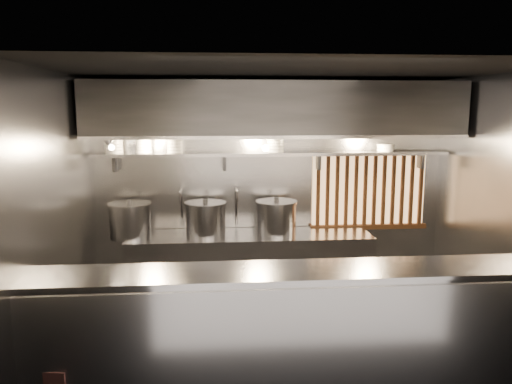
{
  "coord_description": "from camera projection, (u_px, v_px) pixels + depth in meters",
  "views": [
    {
      "loc": [
        -0.73,
        -4.86,
        2.44
      ],
      "look_at": [
        -0.27,
        0.55,
        1.53
      ],
      "focal_mm": 35.0,
      "sensor_mm": 36.0,
      "label": 1
    }
  ],
  "objects": [
    {
      "name": "faucet_right",
      "position": [
        237.0,
        199.0,
        6.33
      ],
      "size": [
        0.04,
        0.3,
        0.5
      ],
      "color": "silver",
      "rests_on": "wall_back"
    },
    {
      "name": "pendant_bulb",
      "position": [
        266.0,
        148.0,
        6.09
      ],
      "size": [
        0.09,
        0.09,
        0.19
      ],
      "color": "#2D2D30",
      "rests_on": "exhaust_hood"
    },
    {
      "name": "bowl_stack_1",
      "position": [
        144.0,
        146.0,
        6.08
      ],
      "size": [
        0.21,
        0.21,
        0.17
      ],
      "color": "silver",
      "rests_on": "bowl_shelf"
    },
    {
      "name": "stock_pot_mid",
      "position": [
        206.0,
        219.0,
        6.11
      ],
      "size": [
        0.52,
        0.52,
        0.45
      ],
      "rotation": [
        0.0,
        0.0,
        0.03
      ],
      "color": "#A0A0A6",
      "rests_on": "cooking_bench"
    },
    {
      "name": "stock_pot_left",
      "position": [
        130.0,
        220.0,
        6.01
      ],
      "size": [
        0.53,
        0.53,
        0.46
      ],
      "rotation": [
        0.0,
        0.0,
        0.01
      ],
      "color": "#A0A0A6",
      "rests_on": "cooking_bench"
    },
    {
      "name": "heat_lamp",
      "position": [
        109.0,
        142.0,
        5.58
      ],
      "size": [
        0.25,
        0.35,
        0.2
      ],
      "color": "#A0A0A6",
      "rests_on": "exhaust_hood"
    },
    {
      "name": "serving_counter",
      "position": [
        303.0,
        333.0,
        4.21
      ],
      "size": [
        4.5,
        0.56,
        1.13
      ],
      "color": "#A0A0A6",
      "rests_on": "floor"
    },
    {
      "name": "wall_right",
      "position": [
        501.0,
        210.0,
        5.2
      ],
      "size": [
        0.0,
        3.0,
        3.0
      ],
      "primitive_type": "plane",
      "rotation": [
        1.57,
        0.0,
        -1.57
      ],
      "color": "gray",
      "rests_on": "floor"
    },
    {
      "name": "bowl_stack_4",
      "position": [
        385.0,
        148.0,
        6.34
      ],
      "size": [
        0.22,
        0.22,
        0.09
      ],
      "color": "silver",
      "rests_on": "bowl_shelf"
    },
    {
      "name": "wood_screen",
      "position": [
        369.0,
        190.0,
        6.55
      ],
      "size": [
        1.56,
        0.09,
        1.04
      ],
      "color": "#F5B66E",
      "rests_on": "wall_back"
    },
    {
      "name": "wall_back",
      "position": [
        271.0,
        189.0,
        6.48
      ],
      "size": [
        4.5,
        0.0,
        4.5
      ],
      "primitive_type": "plane",
      "rotation": [
        1.57,
        0.0,
        0.0
      ],
      "color": "gray",
      "rests_on": "floor"
    },
    {
      "name": "bowl_shelf",
      "position": [
        272.0,
        154.0,
        6.23
      ],
      "size": [
        4.4,
        0.34,
        0.04
      ],
      "primitive_type": "cube",
      "color": "#A0A0A6",
      "rests_on": "wall_back"
    },
    {
      "name": "ceiling",
      "position": [
        289.0,
        70.0,
        4.78
      ],
      "size": [
        4.5,
        4.5,
        0.0
      ],
      "primitive_type": "plane",
      "rotation": [
        3.14,
        0.0,
        0.0
      ],
      "color": "black",
      "rests_on": "wall_back"
    },
    {
      "name": "exhaust_hood",
      "position": [
        275.0,
        110.0,
        5.92
      ],
      "size": [
        4.4,
        0.81,
        0.65
      ],
      "color": "#2D2D30",
      "rests_on": "ceiling"
    },
    {
      "name": "faucet_left",
      "position": [
        181.0,
        200.0,
        6.27
      ],
      "size": [
        0.04,
        0.3,
        0.5
      ],
      "color": "silver",
      "rests_on": "wall_back"
    },
    {
      "name": "wall_left",
      "position": [
        57.0,
        217.0,
        4.82
      ],
      "size": [
        0.0,
        3.0,
        3.0
      ],
      "primitive_type": "plane",
      "rotation": [
        1.57,
        0.0,
        1.57
      ],
      "color": "gray",
      "rests_on": "floor"
    },
    {
      "name": "bowl_stack_0",
      "position": [
        114.0,
        146.0,
        6.05
      ],
      "size": [
        0.23,
        0.23,
        0.17
      ],
      "color": "silver",
      "rests_on": "bowl_shelf"
    },
    {
      "name": "bowl_stack_3",
      "position": [
        275.0,
        145.0,
        6.21
      ],
      "size": [
        0.23,
        0.23,
        0.17
      ],
      "color": "silver",
      "rests_on": "bowl_shelf"
    },
    {
      "name": "cooking_bench",
      "position": [
        250.0,
        269.0,
        6.25
      ],
      "size": [
        3.0,
        0.7,
        0.9
      ],
      "primitive_type": "cube",
      "color": "#A0A0A6",
      "rests_on": "floor"
    },
    {
      "name": "bowl_stack_2",
      "position": [
        175.0,
        146.0,
        6.11
      ],
      "size": [
        0.21,
        0.21,
        0.17
      ],
      "color": "silver",
      "rests_on": "bowl_shelf"
    },
    {
      "name": "floor",
      "position": [
        286.0,
        343.0,
        5.24
      ],
      "size": [
        4.5,
        4.5,
        0.0
      ],
      "primitive_type": "plane",
      "color": "black",
      "rests_on": "ground"
    },
    {
      "name": "stock_pot_right",
      "position": [
        276.0,
        217.0,
        6.18
      ],
      "size": [
        0.61,
        0.61,
        0.45
      ],
      "rotation": [
        0.0,
        0.0,
        0.2
      ],
      "color": "#A0A0A6",
      "rests_on": "cooking_bench"
    }
  ]
}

